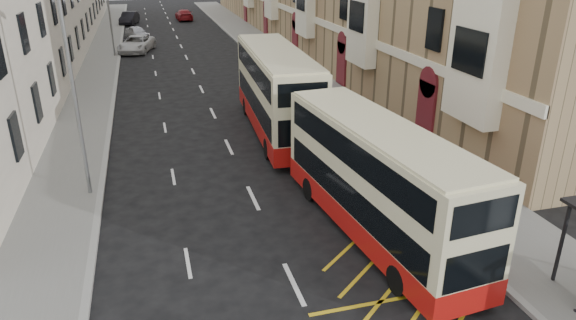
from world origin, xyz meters
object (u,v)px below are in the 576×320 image
object	(u,v)px
double_decker_front	(377,181)
car_red	(184,15)
pedestrian_far	(484,192)
car_dark	(129,18)
white_van	(136,44)
car_silver	(137,33)
street_lamp_near	(74,85)
double_decker_rear	(277,92)
street_lamp_far	(109,5)

from	to	relation	value
double_decker_front	car_red	world-z (taller)	double_decker_front
pedestrian_far	car_dark	distance (m)	59.44
white_van	car_silver	distance (m)	8.12
street_lamp_near	car_silver	size ratio (longest dim) A/B	1.99
double_decker_rear	car_red	bearing A→B (deg)	93.85
street_lamp_near	white_van	size ratio (longest dim) A/B	1.43
double_decker_rear	white_van	distance (m)	27.45
street_lamp_near	double_decker_front	bearing A→B (deg)	-30.76
street_lamp_near	white_van	world-z (taller)	street_lamp_near
double_decker_front	white_van	bearing A→B (deg)	96.41
double_decker_rear	car_silver	size ratio (longest dim) A/B	2.85
double_decker_rear	white_van	size ratio (longest dim) A/B	2.05
street_lamp_far	pedestrian_far	size ratio (longest dim) A/B	5.14
pedestrian_far	white_van	xyz separation A→B (m)	(-12.55, 37.54, -0.15)
pedestrian_far	white_van	world-z (taller)	pedestrian_far
car_dark	street_lamp_near	bearing A→B (deg)	-78.70
car_dark	car_red	xyz separation A→B (m)	(7.30, 2.31, -0.07)
street_lamp_near	car_red	bearing A→B (deg)	81.19
double_decker_front	car_dark	size ratio (longest dim) A/B	2.13
white_van	car_red	size ratio (longest dim) A/B	1.11
double_decker_front	car_silver	xyz separation A→B (m)	(-7.85, 45.92, -1.40)
street_lamp_near	car_dark	bearing A→B (deg)	88.73
white_van	car_dark	size ratio (longest dim) A/B	1.15
double_decker_front	car_dark	bearing A→B (deg)	93.09
street_lamp_far	car_silver	distance (m)	10.97
car_dark	pedestrian_far	bearing A→B (deg)	-64.45
pedestrian_far	car_silver	world-z (taller)	pedestrian_far
car_silver	pedestrian_far	bearing A→B (deg)	-95.40
street_lamp_far	double_decker_front	xyz separation A→B (m)	(9.90, -35.89, -2.55)
street_lamp_near	double_decker_front	distance (m)	11.80
car_dark	car_red	bearing A→B (deg)	30.16
car_red	white_van	bearing A→B (deg)	71.68
street_lamp_far	car_red	xyz separation A→B (m)	(8.46, 24.61, -3.90)
street_lamp_near	street_lamp_far	xyz separation A→B (m)	(0.00, 30.00, 0.00)
street_lamp_far	car_red	world-z (taller)	street_lamp_far
double_decker_rear	street_lamp_near	bearing A→B (deg)	-146.51
street_lamp_near	double_decker_rear	bearing A→B (deg)	30.60
street_lamp_near	white_van	xyz separation A→B (m)	(1.97, 31.90, -3.86)
car_silver	double_decker_front	bearing A→B (deg)	-100.96
street_lamp_near	car_dark	size ratio (longest dim) A/B	1.64
street_lamp_far	car_red	distance (m)	26.31
white_van	car_dark	bearing A→B (deg)	108.29
street_lamp_near	double_decker_front	world-z (taller)	street_lamp_near
double_decker_front	white_van	xyz separation A→B (m)	(-7.93, 37.80, -1.30)
car_red	pedestrian_far	bearing A→B (deg)	93.38
white_van	car_red	xyz separation A→B (m)	(6.50, 22.70, -0.05)
street_lamp_near	car_red	size ratio (longest dim) A/B	1.59
car_silver	street_lamp_near	bearing A→B (deg)	-113.60
street_lamp_far	white_van	size ratio (longest dim) A/B	1.43
car_dark	street_lamp_far	bearing A→B (deg)	-80.42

